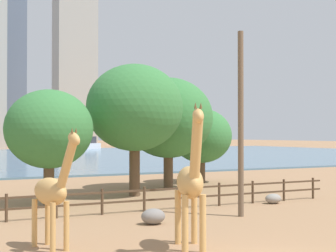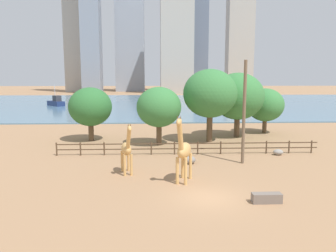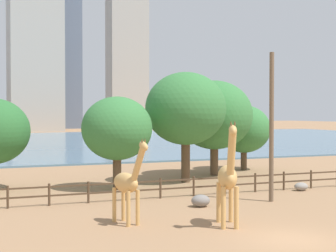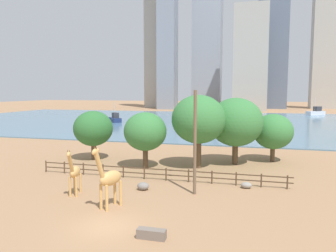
{
  "view_description": "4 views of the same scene",
  "coord_description": "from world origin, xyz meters",
  "px_view_note": "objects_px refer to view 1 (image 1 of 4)",
  "views": [
    {
      "loc": [
        -10.33,
        -12.34,
        4.05
      ],
      "look_at": [
        2.15,
        11.73,
        4.46
      ],
      "focal_mm": 55.0,
      "sensor_mm": 36.0,
      "label": 1
    },
    {
      "loc": [
        -3.43,
        -19.79,
        7.61
      ],
      "look_at": [
        -1.85,
        17.09,
        2.12
      ],
      "focal_mm": 35.0,
      "sensor_mm": 36.0,
      "label": 2
    },
    {
      "loc": [
        -13.07,
        -18.26,
        5.42
      ],
      "look_at": [
        -0.57,
        12.81,
        4.56
      ],
      "focal_mm": 55.0,
      "sensor_mm": 36.0,
      "label": 3
    },
    {
      "loc": [
        9.27,
        -19.26,
        9.0
      ],
      "look_at": [
        -2.54,
        25.95,
        4.03
      ],
      "focal_mm": 35.0,
      "sensor_mm": 36.0,
      "label": 4
    }
  ],
  "objects_px": {
    "tree_center_broad": "(202,136)",
    "tree_right_tall": "(135,108)",
    "giraffe_companion": "(53,192)",
    "tree_left_large": "(168,118)",
    "giraffe_tall": "(191,182)",
    "boat_ferry": "(89,145)",
    "utility_pole": "(241,124)",
    "boulder_near_fence": "(273,199)",
    "tree_left_small": "(49,129)",
    "boulder_by_pole": "(153,216)"
  },
  "relations": [
    {
      "from": "boulder_near_fence",
      "to": "boulder_by_pole",
      "type": "relative_size",
      "value": 0.91
    },
    {
      "from": "giraffe_tall",
      "to": "tree_right_tall",
      "type": "xyz_separation_m",
      "value": [
        4.44,
        15.02,
        3.38
      ]
    },
    {
      "from": "boulder_by_pole",
      "to": "tree_left_small",
      "type": "distance_m",
      "value": 9.57
    },
    {
      "from": "giraffe_companion",
      "to": "boulder_by_pole",
      "type": "distance_m",
      "value": 6.24
    },
    {
      "from": "boat_ferry",
      "to": "tree_right_tall",
      "type": "bearing_deg",
      "value": 36.89
    },
    {
      "from": "tree_center_broad",
      "to": "boat_ferry",
      "type": "xyz_separation_m",
      "value": [
        20.12,
        88.39,
        -2.59
      ]
    },
    {
      "from": "utility_pole",
      "to": "boulder_near_fence",
      "type": "relative_size",
      "value": 9.09
    },
    {
      "from": "boulder_near_fence",
      "to": "tree_right_tall",
      "type": "height_order",
      "value": "tree_right_tall"
    },
    {
      "from": "boulder_by_pole",
      "to": "giraffe_companion",
      "type": "bearing_deg",
      "value": -151.65
    },
    {
      "from": "boulder_by_pole",
      "to": "tree_left_small",
      "type": "height_order",
      "value": "tree_left_small"
    },
    {
      "from": "tree_center_broad",
      "to": "boat_ferry",
      "type": "height_order",
      "value": "boat_ferry"
    },
    {
      "from": "utility_pole",
      "to": "boat_ferry",
      "type": "bearing_deg",
      "value": 75.24
    },
    {
      "from": "giraffe_companion",
      "to": "utility_pole",
      "type": "relative_size",
      "value": 0.47
    },
    {
      "from": "utility_pole",
      "to": "tree_right_tall",
      "type": "relative_size",
      "value": 1.06
    },
    {
      "from": "boulder_near_fence",
      "to": "tree_center_broad",
      "type": "height_order",
      "value": "tree_center_broad"
    },
    {
      "from": "tree_left_small",
      "to": "boat_ferry",
      "type": "height_order",
      "value": "boat_ferry"
    },
    {
      "from": "boulder_near_fence",
      "to": "boulder_by_pole",
      "type": "height_order",
      "value": "boulder_by_pole"
    },
    {
      "from": "boulder_near_fence",
      "to": "tree_left_small",
      "type": "distance_m",
      "value": 13.5
    },
    {
      "from": "tree_center_broad",
      "to": "boulder_near_fence",
      "type": "bearing_deg",
      "value": -102.98
    },
    {
      "from": "giraffe_tall",
      "to": "giraffe_companion",
      "type": "distance_m",
      "value": 4.86
    },
    {
      "from": "giraffe_companion",
      "to": "boat_ferry",
      "type": "bearing_deg",
      "value": 146.34
    },
    {
      "from": "tree_left_large",
      "to": "boulder_by_pole",
      "type": "bearing_deg",
      "value": -120.01
    },
    {
      "from": "utility_pole",
      "to": "tree_right_tall",
      "type": "distance_m",
      "value": 10.11
    },
    {
      "from": "giraffe_companion",
      "to": "boulder_by_pole",
      "type": "xyz_separation_m",
      "value": [
        5.3,
        2.86,
        -1.66
      ]
    },
    {
      "from": "tree_center_broad",
      "to": "tree_right_tall",
      "type": "height_order",
      "value": "tree_right_tall"
    },
    {
      "from": "giraffe_tall",
      "to": "boulder_by_pole",
      "type": "xyz_separation_m",
      "value": [
        0.99,
        5.08,
        -2.0
      ]
    },
    {
      "from": "boulder_near_fence",
      "to": "utility_pole",
      "type": "bearing_deg",
      "value": -146.12
    },
    {
      "from": "tree_center_broad",
      "to": "tree_left_small",
      "type": "bearing_deg",
      "value": -152.86
    },
    {
      "from": "tree_right_tall",
      "to": "boulder_near_fence",
      "type": "bearing_deg",
      "value": -50.95
    },
    {
      "from": "tree_left_large",
      "to": "boat_ferry",
      "type": "xyz_separation_m",
      "value": [
        24.7,
        91.21,
        -3.94
      ]
    },
    {
      "from": "giraffe_tall",
      "to": "tree_right_tall",
      "type": "distance_m",
      "value": 16.03
    },
    {
      "from": "boulder_by_pole",
      "to": "tree_left_large",
      "type": "height_order",
      "value": "tree_left_large"
    },
    {
      "from": "boulder_near_fence",
      "to": "boulder_by_pole",
      "type": "distance_m",
      "value": 9.6
    },
    {
      "from": "boulder_near_fence",
      "to": "tree_left_large",
      "type": "relative_size",
      "value": 0.12
    },
    {
      "from": "giraffe_companion",
      "to": "utility_pole",
      "type": "distance_m",
      "value": 10.76
    },
    {
      "from": "tree_left_large",
      "to": "tree_center_broad",
      "type": "xyz_separation_m",
      "value": [
        4.58,
        2.81,
        -1.35
      ]
    },
    {
      "from": "utility_pole",
      "to": "tree_right_tall",
      "type": "bearing_deg",
      "value": 97.55
    },
    {
      "from": "boulder_by_pole",
      "to": "boat_ferry",
      "type": "height_order",
      "value": "boat_ferry"
    },
    {
      "from": "tree_right_tall",
      "to": "utility_pole",
      "type": "bearing_deg",
      "value": -82.45
    },
    {
      "from": "tree_center_broad",
      "to": "tree_left_small",
      "type": "distance_m",
      "value": 16.51
    },
    {
      "from": "tree_center_broad",
      "to": "tree_right_tall",
      "type": "bearing_deg",
      "value": -145.68
    },
    {
      "from": "giraffe_companion",
      "to": "boulder_near_fence",
      "type": "height_order",
      "value": "giraffe_companion"
    },
    {
      "from": "giraffe_tall",
      "to": "boat_ferry",
      "type": "relative_size",
      "value": 0.69
    },
    {
      "from": "boulder_near_fence",
      "to": "tree_center_broad",
      "type": "bearing_deg",
      "value": 77.02
    },
    {
      "from": "boulder_near_fence",
      "to": "giraffe_companion",
      "type": "bearing_deg",
      "value": -158.16
    },
    {
      "from": "giraffe_tall",
      "to": "tree_left_large",
      "type": "relative_size",
      "value": 0.62
    },
    {
      "from": "tree_center_broad",
      "to": "boulder_by_pole",
      "type": "bearing_deg",
      "value": -127.39
    },
    {
      "from": "giraffe_companion",
      "to": "tree_left_large",
      "type": "bearing_deg",
      "value": 126.76
    },
    {
      "from": "utility_pole",
      "to": "boulder_by_pole",
      "type": "distance_m",
      "value": 6.35
    },
    {
      "from": "boulder_by_pole",
      "to": "tree_left_large",
      "type": "xyz_separation_m",
      "value": [
        7.54,
        13.05,
        4.86
      ]
    }
  ]
}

